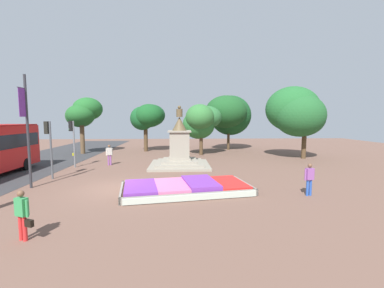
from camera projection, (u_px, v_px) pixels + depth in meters
ground_plane at (117, 188)px, 14.26m from camera, size 72.74×72.74×0.00m
flower_planter at (186, 187)px, 13.61m from camera, size 7.20×4.43×0.55m
statue_monument at (180, 152)px, 20.97m from camera, size 4.79×4.79×4.94m
traffic_light_mid_block at (49, 139)px, 16.32m from camera, size 0.42×0.31×3.70m
traffic_light_far_corner at (72, 136)px, 20.26m from camera, size 0.42×0.31×3.70m
banner_pole at (27, 129)px, 14.03m from camera, size 0.14×0.73×6.25m
pedestrian_with_handbag at (22, 213)px, 8.05m from camera, size 0.69×0.41×1.63m
pedestrian_near_planter at (109, 153)px, 21.38m from camera, size 0.50×0.39×1.72m
pedestrian_crossing_plaza at (309, 177)px, 12.82m from camera, size 0.56×0.30×1.64m
park_tree_far_left at (148, 116)px, 30.54m from camera, size 4.08×4.33×5.64m
park_tree_behind_statue at (229, 114)px, 32.12m from camera, size 6.03×6.54×6.85m
park_tree_far_right at (297, 114)px, 24.95m from camera, size 5.56×5.26×7.04m
park_tree_street_side at (201, 120)px, 27.53m from camera, size 4.24×4.19×5.41m
park_tree_mid_canopy at (83, 113)px, 28.61m from camera, size 4.04×4.14×6.26m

